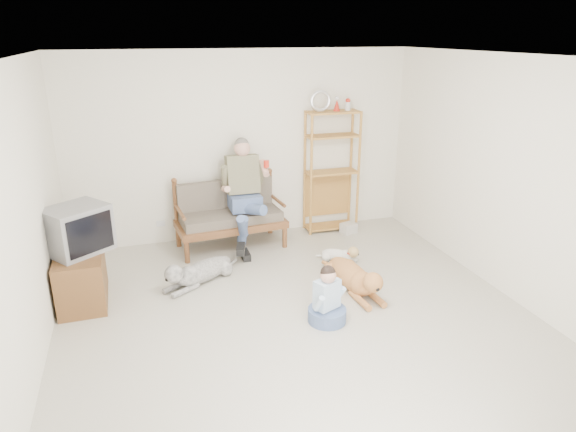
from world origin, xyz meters
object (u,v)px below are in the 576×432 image
object	(u,v)px
loveseat	(230,213)
etagere	(331,171)
tv_stand	(81,277)
golden_retriever	(355,278)

from	to	relation	value
loveseat	etagere	size ratio (longest dim) A/B	0.73
loveseat	etagere	bearing A→B (deg)	1.39
tv_stand	golden_retriever	bearing A→B (deg)	-13.15
loveseat	etagere	distance (m)	1.68
etagere	tv_stand	distance (m)	3.82
tv_stand	golden_retriever	distance (m)	3.14
loveseat	golden_retriever	distance (m)	2.15
tv_stand	etagere	bearing A→B (deg)	19.47
loveseat	tv_stand	world-z (taller)	loveseat
golden_retriever	tv_stand	bearing A→B (deg)	162.93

